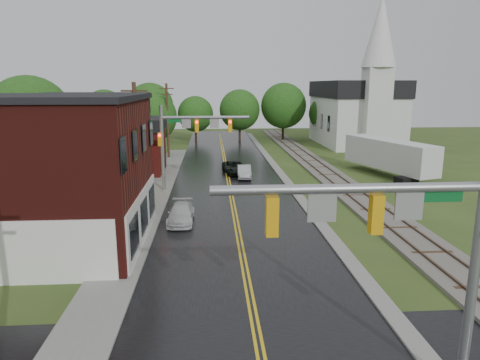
{
  "coord_description": "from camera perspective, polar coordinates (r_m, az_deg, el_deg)",
  "views": [
    {
      "loc": [
        -1.54,
        -8.41,
        8.79
      ],
      "look_at": [
        0.06,
        15.31,
        3.5
      ],
      "focal_mm": 32.0,
      "sensor_mm": 36.0,
      "label": 1
    }
  ],
  "objects": [
    {
      "name": "brick_building",
      "position": [
        26.26,
        -28.4,
        0.84
      ],
      "size": [
        14.3,
        10.3,
        8.3
      ],
      "color": "#4B1410",
      "rests_on": "ground"
    },
    {
      "name": "pickup_white",
      "position": [
        28.24,
        -7.88,
        -4.47
      ],
      "size": [
        1.66,
        4.04,
        1.17
      ],
      "primitive_type": "imported",
      "rotation": [
        0.0,
        0.0,
        -0.01
      ],
      "color": "silver",
      "rests_on": "ground"
    },
    {
      "name": "yellow_house",
      "position": [
        36.12,
        -19.0,
        2.96
      ],
      "size": [
        8.0,
        7.0,
        6.4
      ],
      "primitive_type": "cube",
      "color": "tan",
      "rests_on": "ground"
    },
    {
      "name": "tree_left_b",
      "position": [
        43.59,
        -26.02,
        7.24
      ],
      "size": [
        7.6,
        7.6,
        9.69
      ],
      "color": "black",
      "rests_on": "ground"
    },
    {
      "name": "main_road",
      "position": [
        39.43,
        -1.51,
        -0.34
      ],
      "size": [
        10.0,
        90.0,
        0.02
      ],
      "primitive_type": "cube",
      "color": "black",
      "rests_on": "ground"
    },
    {
      "name": "sedan_silver",
      "position": [
        41.3,
        0.56,
        1.11
      ],
      "size": [
        1.43,
        3.71,
        1.2
      ],
      "primitive_type": "imported",
      "rotation": [
        0.0,
        0.0,
        -0.04
      ],
      "color": "#A6A6AB",
      "rests_on": "ground"
    },
    {
      "name": "curb_right",
      "position": [
        44.83,
        5.14,
        1.18
      ],
      "size": [
        0.8,
        70.0,
        0.12
      ],
      "primitive_type": "cube",
      "color": "gray",
      "rests_on": "ground"
    },
    {
      "name": "suv_dark",
      "position": [
        43.26,
        -0.67,
        1.66
      ],
      "size": [
        2.67,
        4.74,
        1.25
      ],
      "primitive_type": "imported",
      "rotation": [
        0.0,
        0.0,
        0.14
      ],
      "color": "black",
      "rests_on": "ground"
    },
    {
      "name": "utility_pole_c",
      "position": [
        52.83,
        -9.64,
        7.95
      ],
      "size": [
        1.8,
        0.28,
        9.0
      ],
      "color": "#382616",
      "rests_on": "ground"
    },
    {
      "name": "traffic_signal_far",
      "position": [
        35.67,
        -6.96,
        6.31
      ],
      "size": [
        7.34,
        0.43,
        7.2
      ],
      "color": "gray",
      "rests_on": "ground"
    },
    {
      "name": "tree_left_e",
      "position": [
        54.94,
        -11.59,
        8.14
      ],
      "size": [
        6.4,
        6.4,
        8.16
      ],
      "color": "black",
      "rests_on": "ground"
    },
    {
      "name": "darkred_building",
      "position": [
        44.72,
        -14.73,
        3.65
      ],
      "size": [
        7.0,
        6.0,
        4.4
      ],
      "primitive_type": "cube",
      "color": "#3F0F0C",
      "rests_on": "ground"
    },
    {
      "name": "tree_left_c",
      "position": [
        50.04,
        -18.21,
        7.02
      ],
      "size": [
        6.0,
        6.0,
        7.65
      ],
      "color": "black",
      "rests_on": "ground"
    },
    {
      "name": "semi_trailer",
      "position": [
        44.27,
        19.26,
        3.21
      ],
      "size": [
        5.59,
        11.32,
        3.58
      ],
      "color": "black",
      "rests_on": "ground"
    },
    {
      "name": "utility_pole_b",
      "position": [
        31.13,
        -13.58,
        4.68
      ],
      "size": [
        1.8,
        0.28,
        9.0
      ],
      "color": "#382616",
      "rests_on": "ground"
    },
    {
      "name": "railroad",
      "position": [
        45.75,
        10.84,
        1.37
      ],
      "size": [
        3.2,
        80.0,
        0.3
      ],
      "color": "#59544C",
      "rests_on": "ground"
    },
    {
      "name": "sidewalk_left",
      "position": [
        34.86,
        -11.41,
        -2.31
      ],
      "size": [
        2.4,
        50.0,
        0.12
      ],
      "primitive_type": "cube",
      "color": "gray",
      "rests_on": "ground"
    },
    {
      "name": "church",
      "position": [
        65.84,
        15.48,
        9.52
      ],
      "size": [
        10.4,
        18.4,
        20.0
      ],
      "color": "silver",
      "rests_on": "ground"
    },
    {
      "name": "traffic_signal_near",
      "position": [
        12.17,
        20.84,
        -6.6
      ],
      "size": [
        7.34,
        0.3,
        7.2
      ],
      "color": "gray",
      "rests_on": "ground"
    }
  ]
}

